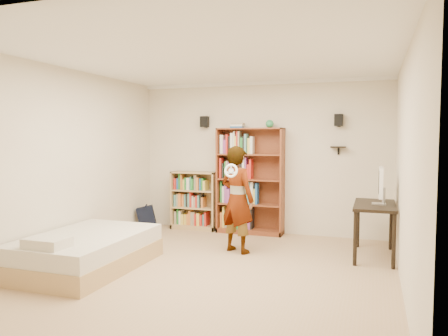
# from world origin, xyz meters

# --- Properties ---
(ground) EXTENTS (4.50, 5.00, 0.01)m
(ground) POSITION_xyz_m (0.00, 0.00, 0.00)
(ground) COLOR tan
(ground) RESTS_ON ground
(room_shell) EXTENTS (4.52, 5.02, 2.71)m
(room_shell) POSITION_xyz_m (0.00, 0.00, 1.76)
(room_shell) COLOR beige
(room_shell) RESTS_ON ground
(crown_molding) EXTENTS (4.50, 5.00, 0.06)m
(crown_molding) POSITION_xyz_m (0.00, 0.00, 2.67)
(crown_molding) COLOR white
(crown_molding) RESTS_ON room_shell
(speaker_left) EXTENTS (0.14, 0.12, 0.20)m
(speaker_left) POSITION_xyz_m (-1.05, 2.40, 2.00)
(speaker_left) COLOR black
(speaker_left) RESTS_ON room_shell
(speaker_right) EXTENTS (0.14, 0.12, 0.20)m
(speaker_right) POSITION_xyz_m (1.35, 2.40, 2.00)
(speaker_right) COLOR black
(speaker_right) RESTS_ON room_shell
(wall_shelf) EXTENTS (0.25, 0.16, 0.02)m
(wall_shelf) POSITION_xyz_m (1.35, 2.41, 1.55)
(wall_shelf) COLOR black
(wall_shelf) RESTS_ON room_shell
(tall_bookshelf) EXTENTS (1.19, 0.35, 1.88)m
(tall_bookshelf) POSITION_xyz_m (-0.15, 2.33, 0.94)
(tall_bookshelf) COLOR brown
(tall_bookshelf) RESTS_ON ground
(low_bookshelf) EXTENTS (0.86, 0.32, 1.07)m
(low_bookshelf) POSITION_xyz_m (-1.23, 2.34, 0.54)
(low_bookshelf) COLOR tan
(low_bookshelf) RESTS_ON ground
(computer_desk) EXTENTS (0.56, 1.13, 0.77)m
(computer_desk) POSITION_xyz_m (1.95, 1.40, 0.38)
(computer_desk) COLOR black
(computer_desk) RESTS_ON ground
(imac) EXTENTS (0.18, 0.54, 0.53)m
(imac) POSITION_xyz_m (2.00, 1.36, 1.03)
(imac) COLOR white
(imac) RESTS_ON computer_desk
(daybed) EXTENTS (1.24, 1.91, 0.56)m
(daybed) POSITION_xyz_m (-1.61, -0.40, 0.28)
(daybed) COLOR beige
(daybed) RESTS_ON ground
(person) EXTENTS (0.68, 0.57, 1.59)m
(person) POSITION_xyz_m (0.01, 1.03, 0.79)
(person) COLOR black
(person) RESTS_ON ground
(wii_wheel) EXTENTS (0.20, 0.08, 0.20)m
(wii_wheel) POSITION_xyz_m (0.01, 0.73, 1.24)
(wii_wheel) COLOR white
(wii_wheel) RESTS_ON person
(navy_bag) EXTENTS (0.40, 0.33, 0.45)m
(navy_bag) POSITION_xyz_m (-2.03, 1.96, 0.23)
(navy_bag) COLOR black
(navy_bag) RESTS_ON ground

